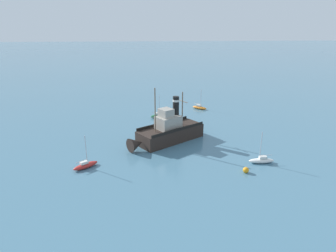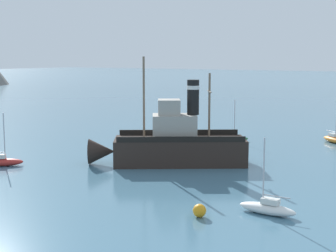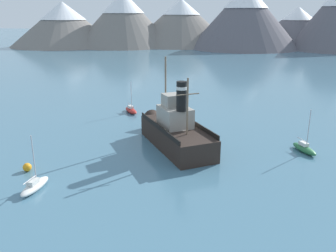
# 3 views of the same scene
# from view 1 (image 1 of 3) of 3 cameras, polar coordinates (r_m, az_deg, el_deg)

# --- Properties ---
(ground_plane) EXTENTS (600.00, 600.00, 0.00)m
(ground_plane) POSITION_cam_1_polar(r_m,az_deg,el_deg) (53.36, 0.50, -2.69)
(ground_plane) COLOR #477289
(old_tugboat) EXTENTS (10.96, 13.77, 9.90)m
(old_tugboat) POSITION_cam_1_polar(r_m,az_deg,el_deg) (52.21, -0.04, -1.04)
(old_tugboat) COLOR #2D231E
(old_tugboat) RESTS_ON ground
(sailboat_green) EXTENTS (2.79, 3.86, 4.90)m
(sailboat_green) POSITION_cam_1_polar(r_m,az_deg,el_deg) (66.22, -1.90, 2.07)
(sailboat_green) COLOR #286B3D
(sailboat_green) RESTS_ON ground
(sailboat_orange) EXTENTS (3.31, 3.60, 4.90)m
(sailboat_orange) POSITION_cam_1_polar(r_m,az_deg,el_deg) (72.84, 6.01, 3.56)
(sailboat_orange) COLOR orange
(sailboat_orange) RESTS_ON ground
(sailboat_red) EXTENTS (3.25, 3.65, 4.90)m
(sailboat_red) POSITION_cam_1_polar(r_m,az_deg,el_deg) (44.94, -15.45, -7.20)
(sailboat_red) COLOR #B22823
(sailboat_red) RESTS_ON ground
(sailboat_white) EXTENTS (1.19, 3.82, 4.90)m
(sailboat_white) POSITION_cam_1_polar(r_m,az_deg,el_deg) (46.91, 17.37, -6.24)
(sailboat_white) COLOR white
(sailboat_white) RESTS_ON ground
(mooring_buoy) EXTENTS (0.84, 0.84, 0.84)m
(mooring_buoy) POSITION_cam_1_polar(r_m,az_deg,el_deg) (43.40, 14.62, -8.11)
(mooring_buoy) COLOR orange
(mooring_buoy) RESTS_ON ground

